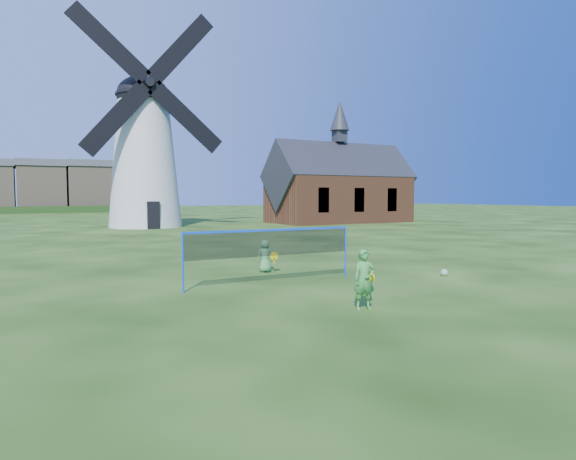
% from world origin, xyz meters
% --- Properties ---
extents(ground, '(220.00, 220.00, 0.00)m').
position_xyz_m(ground, '(0.00, 0.00, 0.00)').
color(ground, black).
rests_on(ground, ground).
extents(windmill, '(11.34, 5.63, 16.54)m').
position_xyz_m(windmill, '(1.96, 27.80, 5.93)').
color(windmill, silver).
rests_on(windmill, ground).
extents(chapel, '(13.37, 6.48, 11.30)m').
position_xyz_m(chapel, '(19.54, 26.48, 3.18)').
color(chapel, brown).
rests_on(chapel, ground).
extents(badminton_net, '(5.05, 0.05, 1.55)m').
position_xyz_m(badminton_net, '(-0.36, 0.45, 1.14)').
color(badminton_net, blue).
rests_on(badminton_net, ground).
extents(player_girl, '(0.69, 0.43, 1.31)m').
position_xyz_m(player_girl, '(0.09, -3.21, 0.66)').
color(player_girl, green).
rests_on(player_girl, ground).
extents(player_boy, '(0.64, 0.43, 1.05)m').
position_xyz_m(player_boy, '(0.43, 2.50, 0.53)').
color(player_boy, '#4C9E53').
rests_on(player_boy, ground).
extents(play_ball, '(0.22, 0.22, 0.22)m').
position_xyz_m(play_ball, '(4.96, -0.81, 0.11)').
color(play_ball, green).
rests_on(play_ball, ground).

